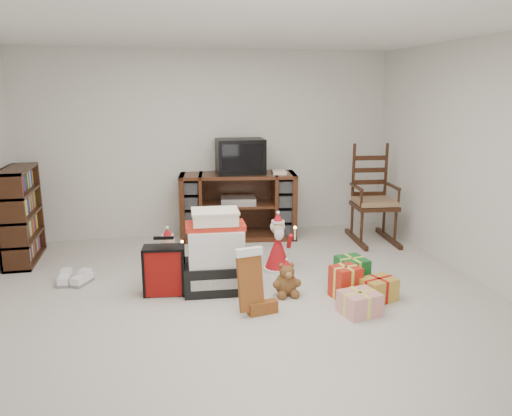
{
  "coord_description": "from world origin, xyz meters",
  "views": [
    {
      "loc": [
        -0.83,
        -4.29,
        1.96
      ],
      "look_at": [
        0.22,
        0.6,
        0.78
      ],
      "focal_mm": 35.0,
      "sensor_mm": 36.0,
      "label": 1
    }
  ],
  "objects_px": {
    "red_suitcase": "(164,270)",
    "crt_television": "(240,156)",
    "gift_pile": "(216,256)",
    "teddy_bear": "(286,281)",
    "gift_cluster": "(357,284)",
    "mrs_claus_figurine": "(169,261)",
    "tv_stand": "(238,206)",
    "santa_figurine": "(278,249)",
    "sneaker_pair": "(74,279)",
    "bookshelf": "(21,217)",
    "rocking_chair": "(372,207)"
  },
  "relations": [
    {
      "from": "teddy_bear",
      "to": "crt_television",
      "type": "height_order",
      "value": "crt_television"
    },
    {
      "from": "gift_pile",
      "to": "gift_cluster",
      "type": "relative_size",
      "value": 0.87
    },
    {
      "from": "rocking_chair",
      "to": "sneaker_pair",
      "type": "relative_size",
      "value": 3.69
    },
    {
      "from": "gift_pile",
      "to": "santa_figurine",
      "type": "distance_m",
      "value": 0.85
    },
    {
      "from": "sneaker_pair",
      "to": "tv_stand",
      "type": "bearing_deg",
      "value": 47.67
    },
    {
      "from": "sneaker_pair",
      "to": "gift_pile",
      "type": "bearing_deg",
      "value": -4.16
    },
    {
      "from": "teddy_bear",
      "to": "tv_stand",
      "type": "bearing_deg",
      "value": 92.95
    },
    {
      "from": "tv_stand",
      "to": "bookshelf",
      "type": "xyz_separation_m",
      "value": [
        -2.64,
        -0.42,
        0.09
      ]
    },
    {
      "from": "bookshelf",
      "to": "tv_stand",
      "type": "bearing_deg",
      "value": 9.02
    },
    {
      "from": "rocking_chair",
      "to": "gift_pile",
      "type": "bearing_deg",
      "value": -144.55
    },
    {
      "from": "gift_cluster",
      "to": "crt_television",
      "type": "relative_size",
      "value": 1.45
    },
    {
      "from": "gift_pile",
      "to": "gift_cluster",
      "type": "distance_m",
      "value": 1.41
    },
    {
      "from": "gift_pile",
      "to": "red_suitcase",
      "type": "bearing_deg",
      "value": -175.81
    },
    {
      "from": "red_suitcase",
      "to": "santa_figurine",
      "type": "relative_size",
      "value": 0.86
    },
    {
      "from": "red_suitcase",
      "to": "teddy_bear",
      "type": "bearing_deg",
      "value": -6.0
    },
    {
      "from": "rocking_chair",
      "to": "santa_figurine",
      "type": "height_order",
      "value": "rocking_chair"
    },
    {
      "from": "santa_figurine",
      "to": "sneaker_pair",
      "type": "height_order",
      "value": "santa_figurine"
    },
    {
      "from": "mrs_claus_figurine",
      "to": "gift_cluster",
      "type": "xyz_separation_m",
      "value": [
        1.76,
        -0.82,
        -0.09
      ]
    },
    {
      "from": "mrs_claus_figurine",
      "to": "sneaker_pair",
      "type": "bearing_deg",
      "value": 171.82
    },
    {
      "from": "sneaker_pair",
      "to": "santa_figurine",
      "type": "bearing_deg",
      "value": 12.17
    },
    {
      "from": "bookshelf",
      "to": "crt_television",
      "type": "xyz_separation_m",
      "value": [
        2.67,
        0.43,
        0.58
      ]
    },
    {
      "from": "tv_stand",
      "to": "santa_figurine",
      "type": "relative_size",
      "value": 2.41
    },
    {
      "from": "crt_television",
      "to": "red_suitcase",
      "type": "bearing_deg",
      "value": -119.62
    },
    {
      "from": "rocking_chair",
      "to": "teddy_bear",
      "type": "distance_m",
      "value": 2.28
    },
    {
      "from": "rocking_chair",
      "to": "gift_pile",
      "type": "height_order",
      "value": "rocking_chair"
    },
    {
      "from": "gift_cluster",
      "to": "gift_pile",
      "type": "bearing_deg",
      "value": 159.22
    },
    {
      "from": "gift_cluster",
      "to": "crt_television",
      "type": "xyz_separation_m",
      "value": [
        -0.72,
        2.29,
        0.97
      ]
    },
    {
      "from": "rocking_chair",
      "to": "santa_figurine",
      "type": "xyz_separation_m",
      "value": [
        -1.52,
        -0.9,
        -0.2
      ]
    },
    {
      "from": "santa_figurine",
      "to": "gift_cluster",
      "type": "xyz_separation_m",
      "value": [
        0.56,
        -0.9,
        -0.12
      ]
    },
    {
      "from": "red_suitcase",
      "to": "crt_television",
      "type": "xyz_separation_m",
      "value": [
        1.1,
        1.81,
        0.86
      ]
    },
    {
      "from": "tv_stand",
      "to": "teddy_bear",
      "type": "bearing_deg",
      "value": -79.25
    },
    {
      "from": "sneaker_pair",
      "to": "crt_television",
      "type": "distance_m",
      "value": 2.64
    },
    {
      "from": "crt_television",
      "to": "tv_stand",
      "type": "bearing_deg",
      "value": -163.09
    },
    {
      "from": "tv_stand",
      "to": "red_suitcase",
      "type": "xyz_separation_m",
      "value": [
        -1.06,
        -1.8,
        -0.19
      ]
    },
    {
      "from": "crt_television",
      "to": "bookshelf",
      "type": "bearing_deg",
      "value": -169.28
    },
    {
      "from": "santa_figurine",
      "to": "sneaker_pair",
      "type": "distance_m",
      "value": 2.18
    },
    {
      "from": "bookshelf",
      "to": "red_suitcase",
      "type": "height_order",
      "value": "bookshelf"
    },
    {
      "from": "red_suitcase",
      "to": "sneaker_pair",
      "type": "bearing_deg",
      "value": 160.05
    },
    {
      "from": "mrs_claus_figurine",
      "to": "crt_television",
      "type": "height_order",
      "value": "crt_television"
    },
    {
      "from": "tv_stand",
      "to": "red_suitcase",
      "type": "distance_m",
      "value": 2.09
    },
    {
      "from": "tv_stand",
      "to": "gift_cluster",
      "type": "height_order",
      "value": "tv_stand"
    },
    {
      "from": "red_suitcase",
      "to": "sneaker_pair",
      "type": "height_order",
      "value": "red_suitcase"
    },
    {
      "from": "gift_pile",
      "to": "santa_figurine",
      "type": "height_order",
      "value": "gift_pile"
    },
    {
      "from": "gift_pile",
      "to": "teddy_bear",
      "type": "height_order",
      "value": "gift_pile"
    },
    {
      "from": "gift_pile",
      "to": "teddy_bear",
      "type": "relative_size",
      "value": 2.46
    },
    {
      "from": "mrs_claus_figurine",
      "to": "crt_television",
      "type": "distance_m",
      "value": 2.01
    },
    {
      "from": "gift_pile",
      "to": "red_suitcase",
      "type": "distance_m",
      "value": 0.52
    },
    {
      "from": "santa_figurine",
      "to": "sneaker_pair",
      "type": "bearing_deg",
      "value": 178.32
    },
    {
      "from": "bookshelf",
      "to": "crt_television",
      "type": "relative_size",
      "value": 1.73
    },
    {
      "from": "mrs_claus_figurine",
      "to": "sneaker_pair",
      "type": "relative_size",
      "value": 1.63
    }
  ]
}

